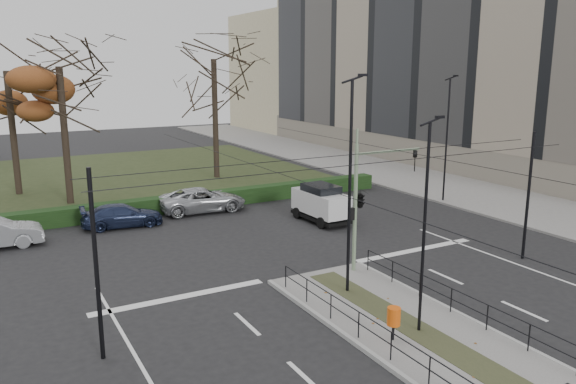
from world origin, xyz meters
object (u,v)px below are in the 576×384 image
(streetlamp_median_near, at_px, (425,226))
(streetlamp_median_far, at_px, (350,185))
(litter_bin, at_px, (394,317))
(streetlamp_sidewalk, at_px, (447,138))
(rust_tree, at_px, (6,71))
(bare_tree_center, at_px, (214,68))
(bare_tree_near, at_px, (60,77))
(parked_car_third, at_px, (122,216))
(white_van, at_px, (321,202))
(parked_car_fourth, at_px, (203,200))
(traffic_light, at_px, (362,197))

(streetlamp_median_near, relative_size, streetlamp_median_far, 0.85)
(litter_bin, bearing_deg, streetlamp_sidewalk, 41.54)
(streetlamp_median_far, bearing_deg, rust_tree, 111.25)
(streetlamp_median_far, distance_m, streetlamp_sidewalk, 17.58)
(bare_tree_center, distance_m, bare_tree_near, 12.39)
(parked_car_third, bearing_deg, white_van, -107.85)
(litter_bin, relative_size, white_van, 0.28)
(litter_bin, height_order, parked_car_fourth, parked_car_fourth)
(traffic_light, height_order, litter_bin, traffic_light)
(streetlamp_sidewalk, bearing_deg, bare_tree_center, 123.75)
(bare_tree_center, height_order, bare_tree_near, bare_tree_center)
(streetlamp_sidewalk, distance_m, bare_tree_center, 18.75)
(streetlamp_median_near, distance_m, streetlamp_sidewalk, 20.00)
(litter_bin, height_order, rust_tree, rust_tree)
(parked_car_fourth, bearing_deg, traffic_light, -166.62)
(litter_bin, bearing_deg, bare_tree_center, 79.16)
(white_van, relative_size, bare_tree_near, 0.35)
(parked_car_fourth, height_order, white_van, white_van)
(streetlamp_sidewalk, relative_size, rust_tree, 0.73)
(traffic_light, height_order, white_van, traffic_light)
(litter_bin, relative_size, bare_tree_near, 0.10)
(parked_car_fourth, distance_m, rust_tree, 16.42)
(white_van, height_order, rust_tree, rust_tree)
(rust_tree, bearing_deg, streetlamp_median_near, -71.16)
(parked_car_fourth, xyz_separation_m, white_van, (5.18, -5.58, 0.40))
(streetlamp_sidewalk, relative_size, bare_tree_near, 0.70)
(traffic_light, relative_size, bare_tree_center, 0.45)
(parked_car_third, height_order, white_van, white_van)
(rust_tree, bearing_deg, white_van, -47.45)
(streetlamp_median_near, relative_size, parked_car_third, 1.61)
(streetlamp_sidewalk, bearing_deg, traffic_light, -147.84)
(litter_bin, relative_size, parked_car_fourth, 0.21)
(traffic_light, relative_size, bare_tree_near, 0.48)
(streetlamp_median_near, distance_m, bare_tree_near, 26.68)
(litter_bin, distance_m, streetlamp_median_near, 3.10)
(streetlamp_median_near, bearing_deg, litter_bin, -175.65)
(traffic_light, height_order, bare_tree_near, bare_tree_near)
(bare_tree_center, bearing_deg, litter_bin, -100.84)
(white_van, bearing_deg, bare_tree_center, 91.30)
(streetlamp_median_far, relative_size, streetlamp_sidewalk, 1.03)
(rust_tree, xyz_separation_m, bare_tree_near, (2.75, -4.68, -0.35))
(parked_car_fourth, bearing_deg, rust_tree, 46.27)
(streetlamp_sidewalk, relative_size, bare_tree_center, 0.66)
(streetlamp_median_near, distance_m, streetlamp_median_far, 4.05)
(traffic_light, distance_m, litter_bin, 7.04)
(traffic_light, relative_size, streetlamp_sidewalk, 0.68)
(bare_tree_center, bearing_deg, streetlamp_sidewalk, -56.25)
(traffic_light, bearing_deg, streetlamp_sidewalk, 32.16)
(parked_car_third, bearing_deg, streetlamp_median_near, -157.02)
(traffic_light, height_order, streetlamp_sidewalk, streetlamp_sidewalk)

